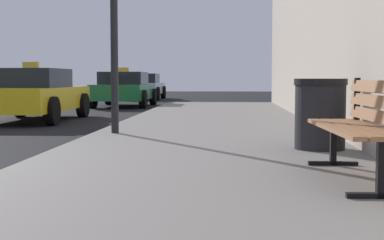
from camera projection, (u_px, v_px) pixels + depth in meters
sidewalk at (206, 181)px, 5.29m from camera, size 4.00×32.00×0.15m
bench at (365, 121)px, 4.92m from camera, size 0.56×1.84×0.89m
trash_bin at (320, 114)px, 7.06m from camera, size 0.66×0.66×0.88m
car_yellow at (34, 94)px, 13.73m from camera, size 1.92×4.19×1.43m
car_green at (125, 89)px, 20.75m from camera, size 1.98×4.18×1.43m
car_white at (142, 86)px, 28.00m from camera, size 2.06×4.04×1.27m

